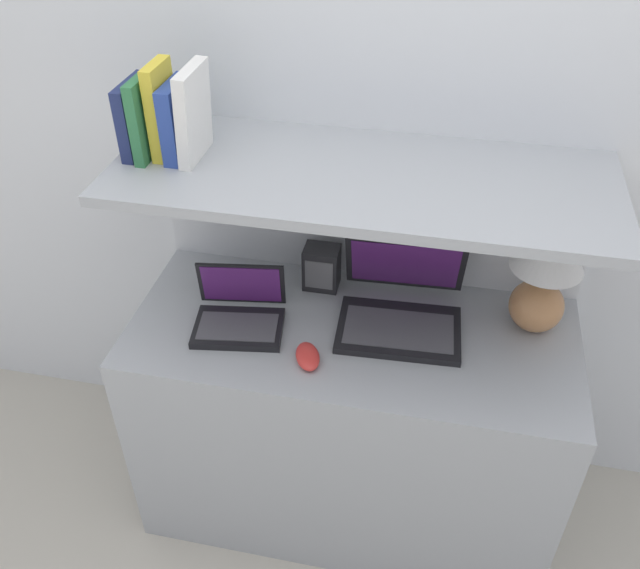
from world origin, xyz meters
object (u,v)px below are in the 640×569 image
Objects in this scene: laptop_large at (401,308)px; book_green at (148,114)px; laptop_small at (239,314)px; router_box at (322,267)px; computer_mouse at (308,356)px; book_blue at (177,120)px; book_navy at (135,117)px; book_white at (193,114)px; table_lamp at (546,267)px; book_yellow at (161,110)px.

book_green is at bearing -179.57° from laptop_large.
laptop_small is 2.00× the size of router_box.
computer_mouse is 0.65× the size of book_blue.
book_white is (0.16, 0.00, 0.02)m from book_navy.
book_white is (0.04, 0.00, 0.02)m from book_blue.
router_box is 0.66× the size of book_green.
table_lamp is at bearing 3.28° from book_green.
laptop_large is (-0.36, -0.05, -0.16)m from table_lamp.
book_green is at bearing -163.95° from router_box.
book_yellow is at bearing -162.49° from router_box.
computer_mouse is at bearing -155.53° from table_lamp.
laptop_large is at bearing 0.46° from book_yellow.
book_blue reaches higher than laptop_large.
book_green reaches higher than book_navy.
router_box reaches higher than computer_mouse.
router_box is at bearing 14.80° from book_navy.
computer_mouse is at bearing -32.32° from book_white.
book_navy reaches higher than table_lamp.
book_navy is at bearing -165.20° from router_box.
book_white is (-0.11, 0.10, 0.53)m from laptop_small.
laptop_small is 0.58m from book_green.
book_blue is (-0.37, 0.21, 0.53)m from computer_mouse.
router_box is at bearing 95.34° from computer_mouse.
router_box is at bearing 17.51° from book_yellow.
book_yellow reaches higher than table_lamp.
table_lamp reaches higher than laptop_small.
router_box is at bearing 155.38° from laptop_large.
computer_mouse is 0.72m from book_yellow.
book_green is at bearing 155.18° from computer_mouse.
book_yellow reaches higher than router_box.
book_green reaches higher than book_blue.
laptop_small reaches higher than computer_mouse.
router_box is at bearing 16.05° from book_green.
computer_mouse is at bearing -29.15° from book_blue.
router_box is 0.65m from book_green.
book_blue is at bearing 146.31° from laptop_small.
laptop_small is 0.58m from book_yellow.
book_blue is (-0.34, -0.12, 0.48)m from router_box.
table_lamp is 0.63m from router_box.
laptop_large is 1.52× the size of book_yellow.
computer_mouse is 0.60× the size of book_green.
book_yellow is (-0.19, 0.10, 0.54)m from laptop_small.
laptop_small is 0.55m from book_blue.
router_box is 0.67m from book_navy.
book_navy is 0.11m from book_blue.
computer_mouse is 0.33m from router_box.
laptop_large is 0.84m from book_green.
book_navy is (-0.45, -0.12, 0.48)m from router_box.
book_yellow is at bearing 0.00° from book_navy.
laptop_large reaches higher than laptop_small.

